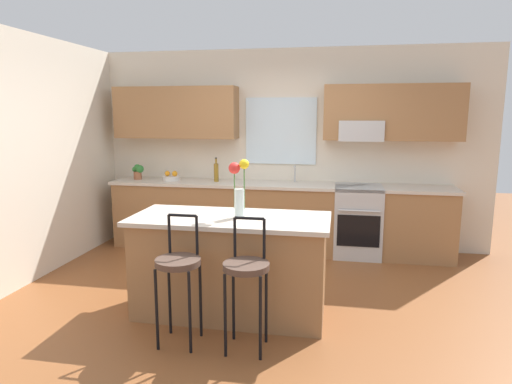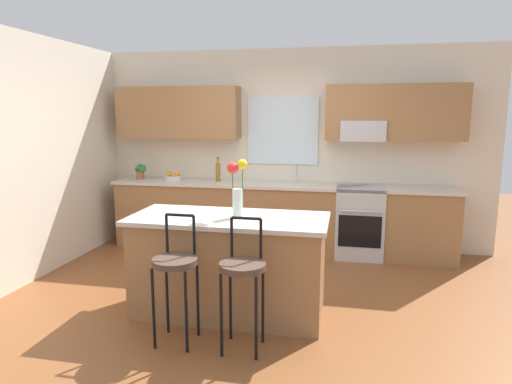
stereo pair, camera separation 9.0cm
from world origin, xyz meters
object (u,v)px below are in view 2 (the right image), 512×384
bar_stool_middle (243,272)px  potted_plant_small (141,171)px  flower_vase (237,187)px  bar_stool_near (175,267)px  oven_range (359,221)px  kitchen_island (229,265)px  fruit_bowl_oranges (173,177)px  bottle_olive_oil (218,172)px

bar_stool_middle → potted_plant_small: bearing=128.9°
bar_stool_middle → potted_plant_small: size_ratio=4.84×
flower_vase → bar_stool_near: bearing=-120.9°
bar_stool_near → flower_vase: (0.36, 0.60, 0.56)m
oven_range → kitchen_island: bearing=-121.6°
oven_range → bar_stool_near: 2.99m
oven_range → fruit_bowl_oranges: 2.60m
bar_stool_near → kitchen_island: bearing=65.7°
fruit_bowl_oranges → potted_plant_small: bearing=-179.8°
bottle_olive_oil → bar_stool_near: bearing=-81.0°
fruit_bowl_oranges → kitchen_island: bearing=-56.3°
oven_range → fruit_bowl_oranges: fruit_bowl_oranges is taller
bar_stool_near → bar_stool_middle: (0.55, 0.00, 0.00)m
bar_stool_middle → potted_plant_small: (-2.10, 2.61, 0.41)m
fruit_bowl_oranges → potted_plant_small: 0.50m
kitchen_island → fruit_bowl_oranges: 2.46m
bar_stool_middle → flower_vase: flower_vase is taller
oven_range → bottle_olive_oil: bearing=179.3°
flower_vase → oven_range: bearing=60.3°
fruit_bowl_oranges → bottle_olive_oil: size_ratio=0.73×
fruit_bowl_oranges → bottle_olive_oil: 0.66m
potted_plant_small → bottle_olive_oil: bearing=0.1°
bottle_olive_oil → potted_plant_small: bottle_olive_oil is taller
bar_stool_near → bar_stool_middle: 0.55m
kitchen_island → potted_plant_small: potted_plant_small is taller
fruit_bowl_oranges → bar_stool_middle: bearing=-58.3°
bar_stool_middle → fruit_bowl_oranges: bearing=121.7°
bottle_olive_oil → bar_stool_middle: bearing=-69.8°
kitchen_island → fruit_bowl_oranges: (-1.34, 2.01, 0.50)m
bar_stool_near → bottle_olive_oil: bearing=99.0°
kitchen_island → bottle_olive_oil: 2.20m
oven_range → flower_vase: bearing=-119.7°
oven_range → kitchen_island: (-1.22, -1.98, 0.00)m
bar_stool_near → flower_vase: bearing=59.1°
kitchen_island → bar_stool_middle: size_ratio=1.72×
fruit_bowl_oranges → bottle_olive_oil: (0.65, 0.00, 0.09)m
oven_range → potted_plant_small: (-3.05, 0.02, 0.58)m
bar_stool_middle → fruit_bowl_oranges: size_ratio=4.34×
oven_range → kitchen_island: size_ratio=0.51×
potted_plant_small → oven_range: bearing=-0.4°
flower_vase → bar_stool_middle: bearing=-72.3°
bar_stool_near → potted_plant_small: 3.07m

